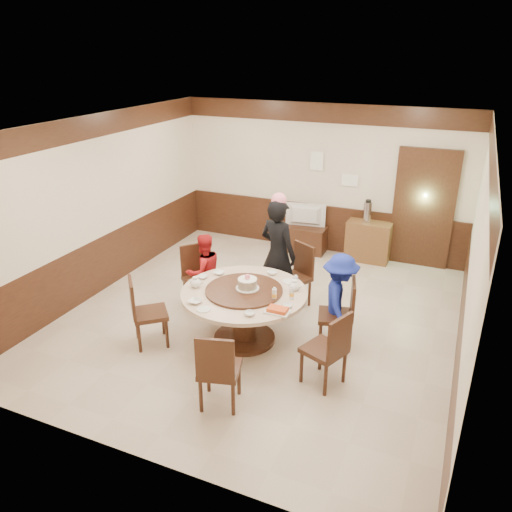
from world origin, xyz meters
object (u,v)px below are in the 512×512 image
at_px(person_standing, 278,254).
at_px(television, 305,216).
at_px(birthday_cake, 247,283).
at_px(person_blue, 339,300).
at_px(tv_stand, 304,239).
at_px(shrimp_platter, 278,310).
at_px(banquet_table, 244,306).
at_px(thermos, 367,212).
at_px(side_cabinet, 368,241).
at_px(person_red, 204,272).

distance_m(person_standing, television, 2.31).
relative_size(birthday_cake, television, 0.40).
relative_size(person_blue, tv_stand, 1.51).
bearing_deg(person_blue, shrimp_platter, 126.74).
bearing_deg(tv_stand, person_blue, -63.83).
xyz_separation_m(person_blue, birthday_cake, (-1.14, -0.43, 0.21)).
relative_size(banquet_table, shrimp_platter, 5.58).
xyz_separation_m(banquet_table, thermos, (0.91, 3.44, 0.41)).
bearing_deg(television, thermos, 173.46).
bearing_deg(shrimp_platter, person_blue, 55.52).
bearing_deg(person_blue, side_cabinet, -14.82).
height_order(shrimp_platter, thermos, thermos).
xyz_separation_m(shrimp_platter, thermos, (0.30, 3.79, 0.16)).
distance_m(person_red, thermos, 3.39).
height_order(person_red, birthday_cake, person_red).
xyz_separation_m(person_standing, television, (-0.32, 2.28, -0.14)).
bearing_deg(person_red, thermos, -178.97).
relative_size(person_blue, shrimp_platter, 4.27).
bearing_deg(person_standing, birthday_cake, 107.32).
bearing_deg(television, person_blue, 108.18).
distance_m(birthday_cake, shrimp_platter, 0.70).
xyz_separation_m(tv_stand, side_cabinet, (1.24, 0.03, 0.12)).
distance_m(tv_stand, thermos, 1.37).
bearing_deg(person_red, tv_stand, -159.24).
bearing_deg(television, tv_stand, 180.00).
relative_size(shrimp_platter, television, 0.39).
bearing_deg(side_cabinet, person_red, -124.15).
bearing_deg(person_standing, side_cabinet, -93.62).
distance_m(person_blue, side_cabinet, 2.99).
bearing_deg(shrimp_platter, birthday_cake, 145.75).
bearing_deg(shrimp_platter, person_standing, 110.91).
xyz_separation_m(birthday_cake, television, (-0.30, 3.37, -0.13)).
xyz_separation_m(banquet_table, person_blue, (1.17, 0.47, 0.11)).
bearing_deg(birthday_cake, tv_stand, 95.17).
distance_m(tv_stand, television, 0.47).
relative_size(banquet_table, person_red, 1.40).
relative_size(person_standing, tv_stand, 2.02).
relative_size(banquet_table, thermos, 4.41).
bearing_deg(person_blue, birthday_cake, 91.67).
height_order(person_standing, birthday_cake, person_standing).
bearing_deg(person_standing, person_blue, 167.83).
bearing_deg(person_blue, person_red, 67.13).
distance_m(banquet_table, person_red, 1.13).
xyz_separation_m(person_blue, television, (-1.45, 2.94, 0.08)).
bearing_deg(person_blue, person_standing, 40.97).
bearing_deg(side_cabinet, person_standing, -111.71).
bearing_deg(tv_stand, side_cabinet, 1.39).
distance_m(shrimp_platter, thermos, 3.81).
bearing_deg(thermos, television, -178.54).
height_order(banquet_table, birthday_cake, birthday_cake).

